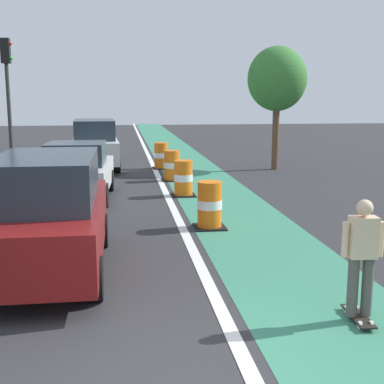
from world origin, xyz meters
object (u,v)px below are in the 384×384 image
traffic_barrel_back (172,166)px  traffic_light_corner (8,83)px  traffic_barrel_mid (183,179)px  parked_suv_third (95,144)px  skateboarder_on_lane (362,257)px  parked_suv_nearest (48,214)px  parked_sedan_second (78,171)px  street_tree_sidewalk (277,80)px  traffic_barrel_front (210,205)px  traffic_barrel_far (161,156)px

traffic_barrel_back → traffic_light_corner: size_ratio=0.21×
traffic_barrel_mid → parked_suv_third: bearing=114.2°
skateboarder_on_lane → traffic_barrel_mid: 9.40m
parked_suv_nearest → traffic_barrel_back: bearing=72.3°
traffic_barrel_back → traffic_light_corner: (-5.92, 1.96, 2.97)m
traffic_light_corner → parked_sedan_second: bearing=-60.6°
parked_suv_nearest → parked_sedan_second: parked_suv_nearest is taller
traffic_barrel_mid → street_tree_sidewalk: street_tree_sidewalk is taller
parked_suv_nearest → traffic_barrel_front: size_ratio=4.22×
parked_sedan_second → parked_suv_third: 6.71m
parked_suv_nearest → skateboarder_on_lane: bearing=-30.9°
traffic_barrel_mid → street_tree_sidewalk: (4.47, 5.32, 3.14)m
parked_suv_third → traffic_light_corner: size_ratio=0.92×
traffic_barrel_back → traffic_light_corner: traffic_light_corner is taller
parked_suv_nearest → street_tree_sidewalk: 14.42m
parked_suv_third → street_tree_sidewalk: (7.42, -1.26, 2.63)m
parked_sedan_second → traffic_barrel_front: bearing=-49.8°
parked_sedan_second → traffic_barrel_back: size_ratio=3.84×
traffic_barrel_mid → traffic_barrel_back: 2.96m
traffic_barrel_back → traffic_barrel_far: (-0.15, 3.20, 0.00)m
parked_suv_third → traffic_barrel_back: 4.65m
traffic_barrel_front → street_tree_sidewalk: (4.34, 9.33, 3.14)m
parked_suv_third → traffic_barrel_mid: size_ratio=4.30×
parked_suv_nearest → traffic_barrel_far: bearing=77.2°
skateboarder_on_lane → traffic_barrel_front: (-1.17, 5.29, -0.38)m
skateboarder_on_lane → traffic_barrel_far: skateboarder_on_lane is taller
parked_suv_third → traffic_light_corner: 4.25m
parked_suv_third → street_tree_sidewalk: size_ratio=0.94×
traffic_barrel_back → traffic_barrel_far: size_ratio=1.00×
parked_sedan_second → traffic_light_corner: size_ratio=0.82×
skateboarder_on_lane → traffic_light_corner: 16.18m
parked_suv_nearest → traffic_barrel_mid: 7.37m
traffic_barrel_mid → traffic_barrel_far: bearing=92.0°
traffic_barrel_front → traffic_barrel_back: same height
parked_sedan_second → traffic_barrel_front: 5.10m
traffic_barrel_far → traffic_barrel_back: bearing=-87.4°
traffic_barrel_mid → traffic_barrel_back: (-0.07, 2.96, 0.00)m
skateboarder_on_lane → traffic_barrel_back: bearing=96.4°
parked_sedan_second → traffic_light_corner: 6.36m
parked_sedan_second → street_tree_sidewalk: street_tree_sidewalk is taller
traffic_barrel_front → traffic_light_corner: size_ratio=0.21×
traffic_barrel_far → traffic_light_corner: traffic_light_corner is taller
parked_suv_nearest → traffic_barrel_far: size_ratio=4.22×
street_tree_sidewalk → traffic_barrel_mid: bearing=-130.0°
parked_sedan_second → street_tree_sidewalk: 9.78m
traffic_barrel_front → traffic_light_corner: (-6.12, 8.92, 2.97)m
parked_suv_third → traffic_barrel_mid: bearing=-65.8°
traffic_barrel_mid → traffic_barrel_far: size_ratio=1.00×
parked_suv_nearest → parked_suv_third: same height
traffic_barrel_front → traffic_barrel_far: 10.17m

